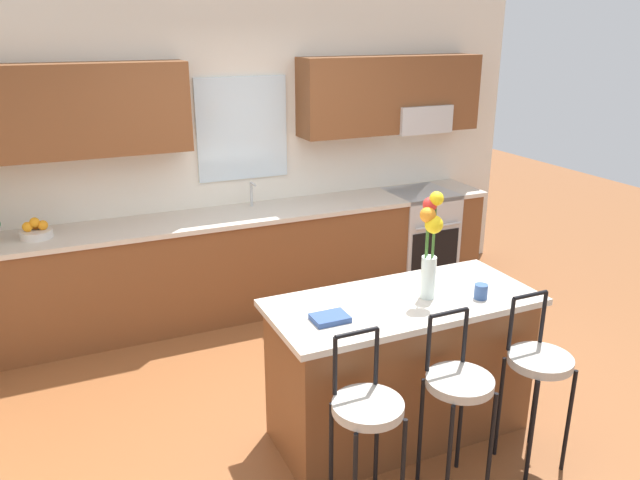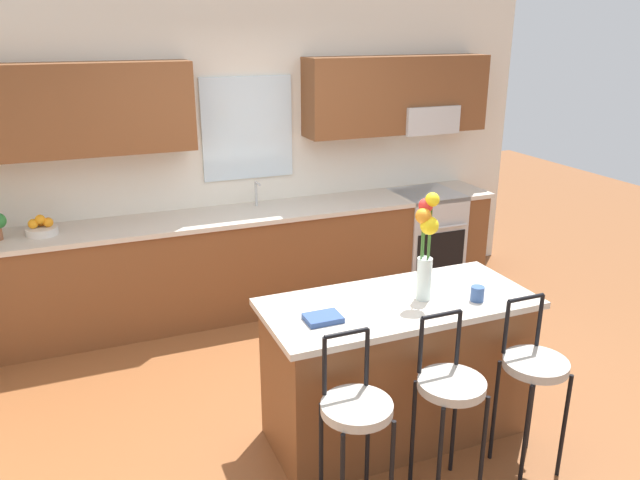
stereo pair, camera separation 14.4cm
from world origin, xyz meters
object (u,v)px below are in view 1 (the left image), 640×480
object	(u,v)px
oven_range	(418,236)
kitchen_island	(400,366)
bar_stool_far	(538,367)
cookbook	(330,318)
fruit_bowl_oranges	(36,231)
bar_stool_near	(367,415)
bar_stool_middle	(458,390)
flower_vase	(430,240)
mug_ceramic	(481,291)

from	to	relation	value
oven_range	kitchen_island	size ratio (longest dim) A/B	0.56
bar_stool_far	cookbook	world-z (taller)	bar_stool_far
oven_range	fruit_bowl_oranges	bearing A→B (deg)	179.51
oven_range	bar_stool_near	size ratio (longest dim) A/B	0.88
bar_stool_far	cookbook	bearing A→B (deg)	154.93
bar_stool_middle	bar_stool_far	world-z (taller)	same
cookbook	bar_stool_near	bearing A→B (deg)	-93.41
oven_range	bar_stool_middle	size ratio (longest dim) A/B	0.88
bar_stool_middle	fruit_bowl_oranges	world-z (taller)	fruit_bowl_oranges
flower_vase	fruit_bowl_oranges	bearing A→B (deg)	134.31
oven_range	kitchen_island	distance (m)	2.58
cookbook	fruit_bowl_oranges	size ratio (longest dim) A/B	0.83
mug_ceramic	fruit_bowl_oranges	size ratio (longest dim) A/B	0.37
kitchen_island	mug_ceramic	size ratio (longest dim) A/B	18.12
oven_range	bar_stool_middle	distance (m)	3.07
bar_stool_far	flower_vase	bearing A→B (deg)	127.04
cookbook	mug_ceramic	bearing A→B (deg)	-6.09
kitchen_island	bar_stool_near	distance (m)	0.82
flower_vase	kitchen_island	bearing A→B (deg)	165.87
bar_stool_far	fruit_bowl_oranges	xyz separation A→B (m)	(-2.53, 2.71, 0.34)
oven_range	mug_ceramic	world-z (taller)	mug_ceramic
bar_stool_near	bar_stool_far	bearing A→B (deg)	0.00
kitchen_island	flower_vase	distance (m)	0.84
oven_range	bar_stool_near	bearing A→B (deg)	-127.21
kitchen_island	mug_ceramic	bearing A→B (deg)	-22.54
fruit_bowl_oranges	bar_stool_far	bearing A→B (deg)	-47.01
fruit_bowl_oranges	oven_range	bearing A→B (deg)	-0.49
bar_stool_far	cookbook	distance (m)	1.22
bar_stool_near	cookbook	bearing A→B (deg)	86.59
bar_stool_far	cookbook	xyz separation A→B (m)	(-1.07, 0.50, 0.30)
flower_vase	cookbook	world-z (taller)	flower_vase
flower_vase	cookbook	xyz separation A→B (m)	(-0.66, -0.04, -0.35)
oven_range	kitchen_island	bearing A→B (deg)	-125.22
bar_stool_near	bar_stool_middle	bearing A→B (deg)	0.00
oven_range	bar_stool_far	distance (m)	2.84
bar_stool_middle	oven_range	bearing A→B (deg)	61.01
flower_vase	fruit_bowl_oranges	distance (m)	3.05
cookbook	oven_range	bearing A→B (deg)	47.39
mug_ceramic	bar_stool_middle	bearing A→B (deg)	-136.86
flower_vase	bar_stool_near	bearing A→B (deg)	-141.98
bar_stool_near	bar_stool_middle	xyz separation A→B (m)	(0.55, 0.00, 0.00)
oven_range	cookbook	distance (m)	3.00
bar_stool_near	mug_ceramic	size ratio (longest dim) A/B	11.58
flower_vase	oven_range	bearing A→B (deg)	57.88
oven_range	bar_stool_middle	xyz separation A→B (m)	(-1.49, -2.68, 0.18)
bar_stool_near	fruit_bowl_oranges	bearing A→B (deg)	117.76
kitchen_island	bar_stool_far	distance (m)	0.82
kitchen_island	fruit_bowl_oranges	world-z (taller)	fruit_bowl_oranges
kitchen_island	bar_stool_far	bearing A→B (deg)	-46.35
bar_stool_middle	mug_ceramic	distance (m)	0.67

